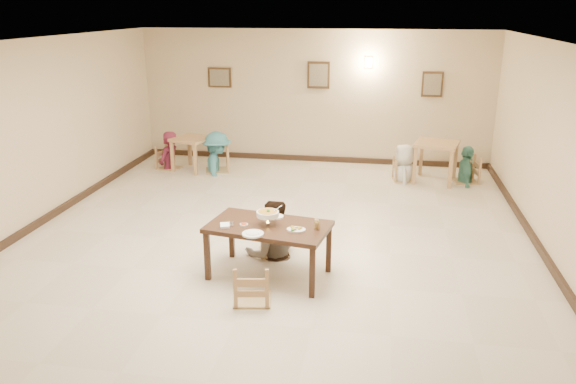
% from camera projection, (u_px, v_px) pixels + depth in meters
% --- Properties ---
extents(floor, '(10.00, 10.00, 0.00)m').
position_uv_depth(floor, '(272.00, 245.00, 8.57)').
color(floor, beige).
rests_on(floor, ground).
extents(ceiling, '(10.00, 10.00, 0.00)m').
position_uv_depth(ceiling, '(270.00, 43.00, 7.63)').
color(ceiling, white).
rests_on(ceiling, wall_back).
extents(wall_back, '(10.00, 0.00, 10.00)m').
position_uv_depth(wall_back, '(314.00, 97.00, 12.78)').
color(wall_back, beige).
rests_on(wall_back, floor).
extents(wall_front, '(10.00, 0.00, 10.00)m').
position_uv_depth(wall_front, '(112.00, 347.00, 3.42)').
color(wall_front, beige).
rests_on(wall_front, floor).
extents(wall_left, '(0.00, 10.00, 10.00)m').
position_uv_depth(wall_left, '(20.00, 139.00, 8.73)').
color(wall_left, beige).
rests_on(wall_left, floor).
extents(wall_right, '(0.00, 10.00, 10.00)m').
position_uv_depth(wall_right, '(566.00, 162.00, 7.47)').
color(wall_right, beige).
rests_on(wall_right, floor).
extents(baseboard_back, '(8.00, 0.06, 0.12)m').
position_uv_depth(baseboard_back, '(313.00, 158.00, 13.21)').
color(baseboard_back, '#2F1F15').
rests_on(baseboard_back, floor).
extents(baseboard_left, '(0.06, 10.00, 0.12)m').
position_uv_depth(baseboard_left, '(35.00, 225.00, 9.18)').
color(baseboard_left, '#2F1F15').
rests_on(baseboard_left, floor).
extents(baseboard_right, '(0.06, 10.00, 0.12)m').
position_uv_depth(baseboard_right, '(547.00, 260.00, 7.93)').
color(baseboard_right, '#2F1F15').
rests_on(baseboard_right, floor).
extents(picture_a, '(0.55, 0.04, 0.45)m').
position_uv_depth(picture_a, '(220.00, 78.00, 12.96)').
color(picture_a, '#3A2817').
rests_on(picture_a, wall_back).
extents(picture_b, '(0.50, 0.04, 0.60)m').
position_uv_depth(picture_b, '(318.00, 75.00, 12.56)').
color(picture_b, '#3A2817').
rests_on(picture_b, wall_back).
extents(picture_c, '(0.45, 0.04, 0.55)m').
position_uv_depth(picture_c, '(432.00, 84.00, 12.22)').
color(picture_c, '#3A2817').
rests_on(picture_c, wall_back).
extents(wall_sconce, '(0.16, 0.05, 0.22)m').
position_uv_depth(wall_sconce, '(369.00, 62.00, 12.30)').
color(wall_sconce, '#FFD88C').
rests_on(wall_sconce, wall_back).
extents(main_table, '(1.70, 1.14, 0.74)m').
position_uv_depth(main_table, '(269.00, 230.00, 7.41)').
color(main_table, '#3A2317').
rests_on(main_table, floor).
extents(chair_far, '(0.42, 0.42, 0.90)m').
position_uv_depth(chair_far, '(274.00, 225.00, 8.17)').
color(chair_far, tan).
rests_on(chair_far, floor).
extents(chair_near, '(0.46, 0.46, 0.98)m').
position_uv_depth(chair_near, '(252.00, 264.00, 6.83)').
color(chair_near, tan).
rests_on(chair_near, floor).
extents(main_diner, '(0.97, 0.86, 1.67)m').
position_uv_depth(main_diner, '(272.00, 201.00, 8.01)').
color(main_diner, gray).
rests_on(main_diner, floor).
extents(curry_warmer, '(0.33, 0.29, 0.27)m').
position_uv_depth(curry_warmer, '(268.00, 214.00, 7.33)').
color(curry_warmer, silver).
rests_on(curry_warmer, main_table).
extents(rice_plate_far, '(0.31, 0.31, 0.07)m').
position_uv_depth(rice_plate_far, '(272.00, 216.00, 7.65)').
color(rice_plate_far, white).
rests_on(rice_plate_far, main_table).
extents(rice_plate_near, '(0.28, 0.28, 0.06)m').
position_uv_depth(rice_plate_near, '(253.00, 234.00, 7.06)').
color(rice_plate_near, white).
rests_on(rice_plate_near, main_table).
extents(fried_plate, '(0.24, 0.24, 0.05)m').
position_uv_depth(fried_plate, '(296.00, 229.00, 7.19)').
color(fried_plate, white).
rests_on(fried_plate, main_table).
extents(chili_dish, '(0.11, 0.11, 0.02)m').
position_uv_depth(chili_dish, '(244.00, 224.00, 7.37)').
color(chili_dish, white).
rests_on(chili_dish, main_table).
extents(napkin_cutlery, '(0.19, 0.26, 0.03)m').
position_uv_depth(napkin_cutlery, '(225.00, 225.00, 7.33)').
color(napkin_cutlery, white).
rests_on(napkin_cutlery, main_table).
extents(drink_glass, '(0.07, 0.07, 0.14)m').
position_uv_depth(drink_glass, '(317.00, 225.00, 7.22)').
color(drink_glass, white).
rests_on(drink_glass, main_table).
extents(bg_table_left, '(0.93, 0.93, 0.74)m').
position_uv_depth(bg_table_left, '(192.00, 144.00, 12.30)').
color(bg_table_left, tan).
rests_on(bg_table_left, floor).
extents(bg_table_right, '(1.00, 1.00, 0.83)m').
position_uv_depth(bg_table_right, '(436.00, 149.00, 11.48)').
color(bg_table_right, tan).
rests_on(bg_table_right, floor).
extents(bg_chair_ll, '(0.44, 0.44, 0.94)m').
position_uv_depth(bg_chair_ll, '(168.00, 148.00, 12.44)').
color(bg_chair_ll, tan).
rests_on(bg_chair_ll, floor).
extents(bg_chair_lr, '(0.51, 0.51, 1.08)m').
position_uv_depth(bg_chair_lr, '(217.00, 147.00, 12.24)').
color(bg_chair_lr, tan).
rests_on(bg_chair_lr, floor).
extents(bg_chair_rl, '(0.42, 0.42, 0.89)m').
position_uv_depth(bg_chair_rl, '(404.00, 160.00, 11.62)').
color(bg_chair_rl, tan).
rests_on(bg_chair_rl, floor).
extents(bg_chair_rr, '(0.48, 0.48, 1.02)m').
position_uv_depth(bg_chair_rr, '(467.00, 158.00, 11.48)').
color(bg_chair_rr, tan).
rests_on(bg_chair_rr, floor).
extents(bg_diner_a, '(0.51, 0.68, 1.70)m').
position_uv_depth(bg_diner_a, '(167.00, 132.00, 12.32)').
color(bg_diner_a, maroon).
rests_on(bg_diner_a, floor).
extents(bg_diner_b, '(0.97, 1.28, 1.76)m').
position_uv_depth(bg_diner_b, '(216.00, 132.00, 12.13)').
color(bg_diner_b, teal).
rests_on(bg_diner_b, floor).
extents(bg_diner_c, '(0.55, 0.79, 1.54)m').
position_uv_depth(bg_diner_c, '(405.00, 144.00, 11.52)').
color(bg_diner_c, silver).
rests_on(bg_diner_c, floor).
extents(bg_diner_d, '(0.37, 0.90, 1.53)m').
position_uv_depth(bg_diner_d, '(468.00, 146.00, 11.40)').
color(bg_diner_d, teal).
rests_on(bg_diner_d, floor).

